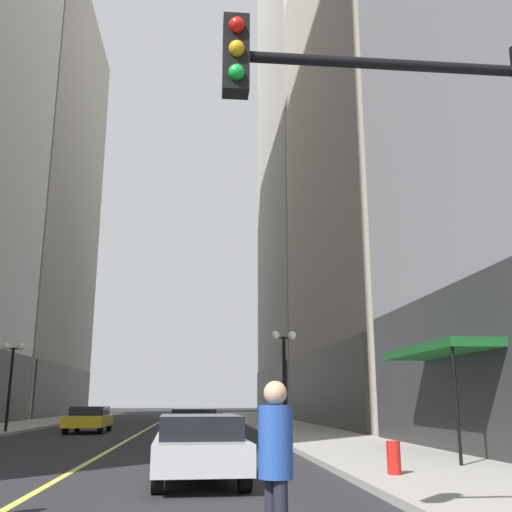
# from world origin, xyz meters

# --- Properties ---
(ground_plane) EXTENTS (200.00, 200.00, 0.00)m
(ground_plane) POSITION_xyz_m (0.00, 35.00, 0.00)
(ground_plane) COLOR #262628
(sidewalk_left) EXTENTS (4.50, 78.00, 0.15)m
(sidewalk_left) POSITION_xyz_m (-8.25, 35.00, 0.07)
(sidewalk_left) COLOR #9E9991
(sidewalk_left) RESTS_ON ground
(sidewalk_right) EXTENTS (4.50, 78.00, 0.15)m
(sidewalk_right) POSITION_xyz_m (8.25, 35.00, 0.07)
(sidewalk_right) COLOR #9E9991
(sidewalk_right) RESTS_ON ground
(lane_centre_stripe) EXTENTS (0.16, 70.00, 0.01)m
(lane_centre_stripe) POSITION_xyz_m (0.00, 35.00, 0.00)
(lane_centre_stripe) COLOR #E5D64C
(lane_centre_stripe) RESTS_ON ground
(building_left_far) EXTENTS (12.64, 26.00, 47.08)m
(building_left_far) POSITION_xyz_m (-16.72, 60.00, 23.46)
(building_left_far) COLOR #A8A399
(building_left_far) RESTS_ON ground
(building_right_mid) EXTENTS (11.94, 24.00, 38.66)m
(building_right_mid) POSITION_xyz_m (16.37, 34.50, 19.25)
(building_right_mid) COLOR #B7AD99
(building_right_mid) RESTS_ON ground
(building_right_far) EXTENTS (12.77, 26.00, 83.51)m
(building_right_far) POSITION_xyz_m (16.80, 60.00, 41.66)
(building_right_far) COLOR #A8A399
(building_right_far) RESTS_ON ground
(storefront_awning_right) EXTENTS (1.60, 5.24, 3.12)m
(storefront_awning_right) POSITION_xyz_m (9.69, 13.08, 2.99)
(storefront_awning_right) COLOR #144C1E
(storefront_awning_right) RESTS_ON ground
(car_silver) EXTENTS (1.96, 4.58, 1.32)m
(car_silver) POSITION_xyz_m (2.93, 9.52, 0.72)
(car_silver) COLOR #B7B7BC
(car_silver) RESTS_ON ground
(car_white) EXTENTS (1.87, 4.14, 1.32)m
(car_white) POSITION_xyz_m (2.73, 19.33, 0.72)
(car_white) COLOR silver
(car_white) RESTS_ON ground
(car_yellow) EXTENTS (1.94, 4.40, 1.32)m
(car_yellow) POSITION_xyz_m (-2.69, 29.09, 0.72)
(car_yellow) COLOR yellow
(car_yellow) RESTS_ON ground
(pedestrian_in_blue_hoodie) EXTENTS (0.45, 0.45, 1.80)m
(pedestrian_in_blue_hoodie) POSITION_xyz_m (3.65, 2.77, 1.06)
(pedestrian_in_blue_hoodie) COLOR black
(pedestrian_in_blue_hoodie) RESTS_ON ground
(traffic_light_near_right) EXTENTS (3.43, 0.35, 5.65)m
(traffic_light_near_right) POSITION_xyz_m (5.35, 2.37, 3.74)
(traffic_light_near_right) COLOR black
(traffic_light_near_right) RESTS_ON ground
(street_lamp_left_far) EXTENTS (1.06, 0.36, 4.43)m
(street_lamp_left_far) POSITION_xyz_m (-6.40, 27.69, 3.26)
(street_lamp_left_far) COLOR black
(street_lamp_left_far) RESTS_ON ground
(street_lamp_right_mid) EXTENTS (1.06, 0.36, 4.43)m
(street_lamp_right_mid) POSITION_xyz_m (6.40, 21.16, 3.26)
(street_lamp_right_mid) COLOR black
(street_lamp_right_mid) RESTS_ON ground
(fire_hydrant_right) EXTENTS (0.28, 0.28, 0.80)m
(fire_hydrant_right) POSITION_xyz_m (6.90, 9.10, 0.40)
(fire_hydrant_right) COLOR red
(fire_hydrant_right) RESTS_ON ground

